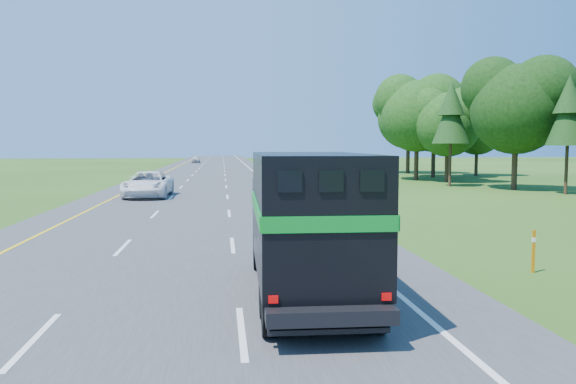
% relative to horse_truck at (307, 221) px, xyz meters
% --- Properties ---
extents(road, '(15.00, 260.00, 0.04)m').
position_rel_horse_truck_xyz_m(road, '(-3.37, 36.80, -1.76)').
color(road, '#38383A').
rests_on(road, ground).
extents(lane_markings, '(11.15, 260.00, 0.01)m').
position_rel_horse_truck_xyz_m(lane_markings, '(-3.37, 36.80, -1.73)').
color(lane_markings, yellow).
rests_on(lane_markings, road).
extents(horse_truck, '(2.50, 7.40, 3.25)m').
position_rel_horse_truck_xyz_m(horse_truck, '(0.00, 0.00, 0.00)').
color(horse_truck, black).
rests_on(horse_truck, road).
extents(white_suv, '(2.97, 6.13, 1.68)m').
position_rel_horse_truck_xyz_m(white_suv, '(-6.73, 25.39, -0.90)').
color(white_suv, white).
rests_on(white_suv, road).
extents(far_car, '(1.81, 4.15, 1.39)m').
position_rel_horse_truck_xyz_m(far_car, '(-6.84, 96.14, -1.04)').
color(far_car, '#B6B6BD').
rests_on(far_car, road).
extents(delineator, '(0.10, 0.05, 1.17)m').
position_rel_horse_truck_xyz_m(delineator, '(6.50, 1.84, -1.15)').
color(delineator, orange).
rests_on(delineator, ground).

